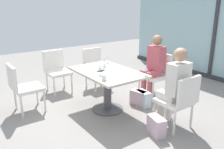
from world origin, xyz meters
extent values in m
plane|color=gray|center=(0.00, 0.00, 0.00)|extent=(12.00, 12.00, 0.00)
cube|color=#91B7BC|center=(0.00, 3.20, 1.35)|extent=(5.42, 0.03, 2.70)
cube|color=#2D2D33|center=(0.00, 3.17, 1.35)|extent=(0.08, 0.06, 2.70)
cube|color=#2D2D33|center=(0.00, 3.17, 0.05)|extent=(5.42, 0.10, 0.10)
cube|color=#BCB29E|center=(0.00, 0.00, 0.71)|extent=(1.31, 0.87, 0.04)
cylinder|color=#4C4C51|center=(0.00, 0.00, 0.35)|extent=(0.14, 0.14, 0.69)
cylinder|color=#4C4C51|center=(0.00, 0.00, 0.01)|extent=(0.56, 0.56, 0.02)
cube|color=silver|center=(0.00, 1.14, 0.42)|extent=(0.46, 0.46, 0.06)
cube|color=silver|center=(0.00, 1.39, 0.66)|extent=(0.46, 0.05, 0.42)
cylinder|color=silver|center=(-0.20, 0.94, 0.20)|extent=(0.04, 0.04, 0.39)
cylinder|color=silver|center=(0.20, 0.94, 0.20)|extent=(0.04, 0.04, 0.39)
cylinder|color=silver|center=(-0.20, 1.34, 0.20)|extent=(0.04, 0.04, 0.39)
cylinder|color=silver|center=(0.20, 1.34, 0.20)|extent=(0.04, 0.04, 0.39)
cube|color=silver|center=(1.08, 0.49, 0.42)|extent=(0.46, 0.46, 0.06)
cube|color=silver|center=(1.33, 0.49, 0.66)|extent=(0.05, 0.46, 0.42)
cylinder|color=silver|center=(0.88, 0.69, 0.20)|extent=(0.04, 0.04, 0.39)
cylinder|color=silver|center=(0.88, 0.29, 0.20)|extent=(0.04, 0.04, 0.39)
cylinder|color=silver|center=(1.28, 0.69, 0.20)|extent=(0.04, 0.04, 0.39)
cylinder|color=silver|center=(1.28, 0.29, 0.20)|extent=(0.04, 0.04, 0.39)
cube|color=silver|center=(-0.79, -1.14, 0.42)|extent=(0.46, 0.46, 0.06)
cube|color=silver|center=(-0.79, -1.39, 0.66)|extent=(0.46, 0.05, 0.42)
cylinder|color=silver|center=(-0.59, -0.94, 0.20)|extent=(0.04, 0.04, 0.39)
cylinder|color=silver|center=(-0.99, -0.94, 0.20)|extent=(0.04, 0.04, 0.39)
cylinder|color=silver|center=(-0.59, -1.34, 0.20)|extent=(0.04, 0.04, 0.39)
cylinder|color=silver|center=(-0.99, -1.34, 0.20)|extent=(0.04, 0.04, 0.39)
cube|color=silver|center=(-1.37, -0.33, 0.42)|extent=(0.46, 0.46, 0.06)
cube|color=silver|center=(-1.62, -0.33, 0.66)|extent=(0.05, 0.46, 0.42)
cylinder|color=silver|center=(-1.17, -0.53, 0.20)|extent=(0.04, 0.04, 0.39)
cylinder|color=silver|center=(-1.17, -0.13, 0.20)|extent=(0.04, 0.04, 0.39)
cylinder|color=silver|center=(-1.57, -0.53, 0.20)|extent=(0.04, 0.04, 0.39)
cylinder|color=silver|center=(-1.57, -0.13, 0.20)|extent=(0.04, 0.04, 0.39)
cube|color=silver|center=(-1.08, 0.49, 0.42)|extent=(0.46, 0.46, 0.06)
cube|color=silver|center=(-1.33, 0.49, 0.66)|extent=(0.05, 0.46, 0.42)
cylinder|color=silver|center=(-0.88, 0.29, 0.20)|extent=(0.04, 0.04, 0.39)
cylinder|color=silver|center=(-0.88, 0.69, 0.20)|extent=(0.04, 0.04, 0.39)
cylinder|color=silver|center=(-1.28, 0.29, 0.20)|extent=(0.04, 0.04, 0.39)
cylinder|color=silver|center=(-1.28, 0.69, 0.20)|extent=(0.04, 0.04, 0.39)
cylinder|color=#B24C56|center=(-0.09, 0.97, 0.23)|extent=(0.11, 0.11, 0.45)
cube|color=#B24C56|center=(-0.09, 1.06, 0.51)|extent=(0.13, 0.32, 0.11)
cylinder|color=#B24C56|center=(0.09, 0.97, 0.23)|extent=(0.11, 0.11, 0.45)
cube|color=#B24C56|center=(0.09, 1.06, 0.51)|extent=(0.13, 0.32, 0.11)
cube|color=#B24C56|center=(0.00, 1.19, 0.80)|extent=(0.34, 0.20, 0.48)
sphere|color=#936B4C|center=(0.00, 1.19, 1.16)|extent=(0.20, 0.20, 0.20)
cylinder|color=silver|center=(0.91, 0.58, 0.23)|extent=(0.11, 0.11, 0.45)
cube|color=silver|center=(1.00, 0.58, 0.51)|extent=(0.32, 0.13, 0.11)
cylinder|color=silver|center=(0.91, 0.40, 0.23)|extent=(0.11, 0.11, 0.45)
cube|color=silver|center=(1.00, 0.40, 0.51)|extent=(0.32, 0.13, 0.11)
cube|color=silver|center=(1.13, 0.49, 0.80)|extent=(0.20, 0.34, 0.48)
sphere|color=tan|center=(1.13, 0.49, 1.16)|extent=(0.20, 0.20, 0.20)
cylinder|color=silver|center=(0.12, -0.23, 0.73)|extent=(0.06, 0.06, 0.00)
cylinder|color=silver|center=(0.12, -0.23, 0.78)|extent=(0.01, 0.01, 0.08)
cone|color=silver|center=(0.12, -0.23, 0.87)|extent=(0.07, 0.07, 0.09)
cylinder|color=silver|center=(-0.33, 0.16, 0.73)|extent=(0.06, 0.06, 0.00)
cylinder|color=silver|center=(-0.33, 0.16, 0.78)|extent=(0.01, 0.01, 0.08)
cone|color=silver|center=(-0.33, 0.16, 0.87)|extent=(0.07, 0.07, 0.09)
cylinder|color=silver|center=(0.56, 0.37, 0.73)|extent=(0.06, 0.06, 0.00)
cylinder|color=silver|center=(0.56, 0.37, 0.78)|extent=(0.01, 0.01, 0.08)
cone|color=silver|center=(0.56, 0.37, 0.87)|extent=(0.07, 0.07, 0.09)
cylinder|color=silver|center=(-0.50, 0.35, 0.73)|extent=(0.06, 0.06, 0.00)
cylinder|color=silver|center=(-0.50, 0.35, 0.78)|extent=(0.01, 0.01, 0.08)
cone|color=silver|center=(-0.50, 0.35, 0.87)|extent=(0.07, 0.07, 0.09)
cylinder|color=silver|center=(0.10, -0.13, 0.73)|extent=(0.06, 0.06, 0.00)
cylinder|color=silver|center=(0.10, -0.13, 0.78)|extent=(0.01, 0.01, 0.08)
cone|color=silver|center=(0.10, -0.13, 0.87)|extent=(0.07, 0.07, 0.09)
cylinder|color=white|center=(0.38, -0.32, 0.78)|extent=(0.08, 0.08, 0.09)
cube|color=black|center=(-0.07, -0.09, 0.73)|extent=(0.11, 0.16, 0.01)
cube|color=silver|center=(0.24, 0.65, 0.14)|extent=(0.32, 0.20, 0.28)
cube|color=beige|center=(1.11, 0.10, 0.14)|extent=(0.33, 0.23, 0.28)
cube|color=beige|center=(0.16, 0.60, 0.14)|extent=(0.33, 0.22, 0.28)
camera|label=1|loc=(3.24, -2.23, 1.89)|focal=37.98mm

